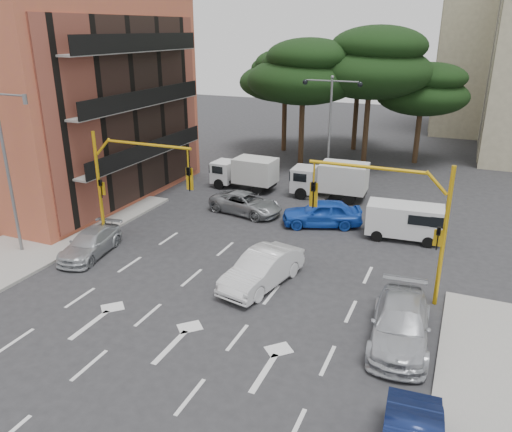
% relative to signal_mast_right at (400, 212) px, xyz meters
% --- Properties ---
extents(ground, '(120.00, 120.00, 0.00)m').
position_rel_signal_mast_right_xyz_m(ground, '(-6.80, -1.99, -3.88)').
color(ground, '#28282B').
rests_on(ground, ground).
extents(median_strip, '(1.40, 6.00, 0.15)m').
position_rel_signal_mast_right_xyz_m(median_strip, '(-6.80, 14.01, -3.81)').
color(median_strip, gray).
rests_on(median_strip, ground).
extents(apartment_orange, '(15.19, 16.15, 13.70)m').
position_rel_signal_mast_right_xyz_m(apartment_orange, '(-24.76, 6.01, 2.97)').
color(apartment_orange, '#B65A39').
rests_on(apartment_orange, ground).
extents(pine_left_near, '(9.15, 9.15, 10.23)m').
position_rel_signal_mast_right_xyz_m(pine_left_near, '(-10.75, 19.96, 3.72)').
color(pine_left_near, '#382616').
rests_on(pine_left_near, ground).
extents(pine_center, '(9.98, 9.98, 11.16)m').
position_rel_signal_mast_right_xyz_m(pine_center, '(-5.75, 21.96, 4.41)').
color(pine_center, '#382616').
rests_on(pine_center, ground).
extents(pine_left_far, '(8.32, 8.32, 9.30)m').
position_rel_signal_mast_right_xyz_m(pine_left_far, '(-13.75, 23.96, 3.03)').
color(pine_left_far, '#382616').
rests_on(pine_left_far, ground).
extents(pine_right, '(7.49, 7.49, 8.37)m').
position_rel_signal_mast_right_xyz_m(pine_right, '(-1.75, 23.96, 2.33)').
color(pine_right, '#382616').
rests_on(pine_right, ground).
extents(pine_back, '(9.15, 9.15, 10.23)m').
position_rel_signal_mast_right_xyz_m(pine_back, '(-7.75, 26.96, 3.72)').
color(pine_back, '#382616').
rests_on(pine_back, ground).
extents(signal_mast_right, '(5.79, 0.37, 6.00)m').
position_rel_signal_mast_right_xyz_m(signal_mast_right, '(0.00, 0.00, 0.00)').
color(signal_mast_right, gold).
rests_on(signal_mast_right, ground).
extents(signal_mast_left, '(5.79, 0.37, 6.00)m').
position_rel_signal_mast_right_xyz_m(signal_mast_left, '(-13.61, 0.00, 0.00)').
color(signal_mast_left, gold).
rests_on(signal_mast_left, ground).
extents(street_lamp_left, '(2.08, 0.20, 8.00)m').
position_rel_signal_mast_right_xyz_m(street_lamp_left, '(-18.10, -2.99, 0.84)').
color(street_lamp_left, slate).
rests_on(street_lamp_left, sidewalk_left).
extents(street_lamp_center, '(4.16, 0.36, 7.77)m').
position_rel_signal_mast_right_xyz_m(street_lamp_center, '(-6.80, 14.01, 1.54)').
color(street_lamp_center, slate).
rests_on(street_lamp_center, median_strip).
extents(car_white_hatch, '(2.61, 5.01, 1.57)m').
position_rel_signal_mast_right_xyz_m(car_white_hatch, '(-5.53, -1.33, -3.10)').
color(car_white_hatch, silver).
rests_on(car_white_hatch, ground).
extents(car_blue_compact, '(4.95, 3.36, 1.56)m').
position_rel_signal_mast_right_xyz_m(car_blue_compact, '(-5.09, 6.73, -3.10)').
color(car_blue_compact, '#1647BA').
rests_on(car_blue_compact, ground).
extents(car_silver_wagon, '(2.42, 4.51, 1.24)m').
position_rel_signal_mast_right_xyz_m(car_silver_wagon, '(-14.80, -1.81, -3.26)').
color(car_silver_wagon, '#ACB0B4').
rests_on(car_silver_wagon, ground).
extents(car_silver_cross_a, '(5.00, 2.99, 1.30)m').
position_rel_signal_mast_right_xyz_m(car_silver_cross_a, '(-10.03, 6.91, -3.23)').
color(car_silver_cross_a, '#929599').
rests_on(car_silver_cross_a, ground).
extents(car_silver_parked, '(2.52, 5.28, 1.49)m').
position_rel_signal_mast_right_xyz_m(car_silver_parked, '(0.80, -3.34, -3.14)').
color(car_silver_parked, '#B0B3B9').
rests_on(car_silver_parked, ground).
extents(van_white, '(4.12, 2.11, 2.00)m').
position_rel_signal_mast_right_xyz_m(van_white, '(-0.43, 6.63, -2.89)').
color(van_white, silver).
rests_on(van_white, ground).
extents(box_truck_a, '(4.83, 2.19, 2.34)m').
position_rel_signal_mast_right_xyz_m(box_truck_a, '(-12.19, 11.46, -2.72)').
color(box_truck_a, white).
rests_on(box_truck_a, ground).
extents(box_truck_b, '(5.18, 2.35, 2.51)m').
position_rel_signal_mast_right_xyz_m(box_truck_b, '(-6.02, 11.82, -2.63)').
color(box_truck_b, silver).
rests_on(box_truck_b, ground).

